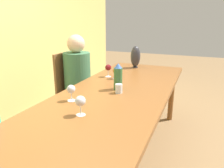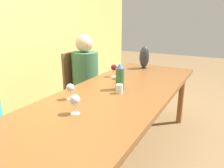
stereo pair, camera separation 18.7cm
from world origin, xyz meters
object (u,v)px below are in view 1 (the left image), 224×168
wine_glass_0 (108,68)px  wine_glass_3 (71,90)px  wine_glass_1 (116,71)px  person_far (79,78)px  wine_glass_2 (80,102)px  water_bottle (118,77)px  chair_far (73,88)px  water_tumbler (119,89)px  vase (135,57)px

wine_glass_0 → wine_glass_3: size_ratio=1.06×
wine_glass_1 → person_far: size_ratio=0.10×
wine_glass_0 → wine_glass_2: same height
wine_glass_2 → person_far: 1.35m
water_bottle → person_far: size_ratio=0.21×
wine_glass_0 → chair_far: 0.66m
wine_glass_2 → wine_glass_3: bearing=44.8°
water_bottle → wine_glass_2: bearing=177.1°
water_tumbler → wine_glass_1: bearing=24.4°
vase → person_far: 0.80m
wine_glass_0 → wine_glass_1: 0.12m
wine_glass_0 → water_tumbler: bearing=-147.1°
water_bottle → wine_glass_0: water_bottle is taller
wine_glass_1 → person_far: 0.63m
water_bottle → wine_glass_2: 0.63m
water_bottle → chair_far: 1.03m
water_bottle → water_tumbler: bearing=-155.2°
wine_glass_2 → wine_glass_3: wine_glass_2 is taller
water_tumbler → wine_glass_3: size_ratio=0.62×
water_bottle → wine_glass_1: 0.37m
wine_glass_1 → wine_glass_2: 0.98m
water_bottle → chair_far: (0.50, 0.82, -0.35)m
wine_glass_0 → wine_glass_3: (-0.80, -0.02, -0.01)m
vase → chair_far: size_ratio=0.30×
water_tumbler → wine_glass_0: wine_glass_0 is taller
water_tumbler → wine_glass_2: bearing=171.7°
wine_glass_2 → chair_far: chair_far is taller
wine_glass_2 → water_tumbler: bearing=-8.3°
water_tumbler → wine_glass_3: wine_glass_3 is taller
water_bottle → person_far: bearing=55.6°
water_bottle → chair_far: bearing=58.6°
water_tumbler → wine_glass_3: 0.43m
vase → wine_glass_0: (-0.57, 0.15, -0.05)m
chair_far → person_far: 0.16m
water_bottle → water_tumbler: 0.13m
water_tumbler → wine_glass_1: wine_glass_1 is taller
water_tumbler → vase: (1.05, 0.16, 0.11)m
wine_glass_0 → wine_glass_2: bearing=-167.1°
wine_glass_1 → chair_far: (0.16, 0.67, -0.32)m
wine_glass_2 → water_bottle: bearing=-2.9°
water_tumbler → wine_glass_0: (0.48, 0.31, 0.06)m
water_tumbler → person_far: size_ratio=0.07×
wine_glass_0 → wine_glass_2: size_ratio=1.00×
wine_glass_3 → person_far: person_far is taller
vase → wine_glass_1: (-0.61, 0.04, -0.07)m
person_far → wine_glass_0: bearing=-104.4°
vase → person_far: person_far is taller
wine_glass_1 → wine_glass_3: size_ratio=0.93×
chair_far → person_far: (0.00, -0.09, 0.14)m
wine_glass_2 → chair_far: bearing=34.9°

